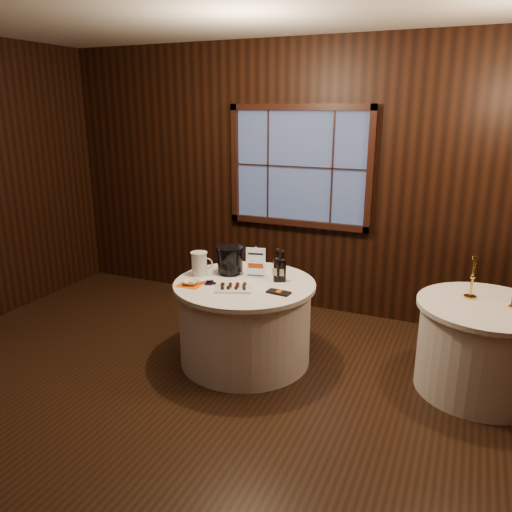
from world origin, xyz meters
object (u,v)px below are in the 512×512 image
at_px(port_bottle_right, 282,268).
at_px(glass_pitcher, 199,264).
at_px(sign_stand, 256,267).
at_px(cracker_bowl, 191,282).
at_px(brass_candlestick, 472,283).
at_px(chocolate_plate, 233,288).
at_px(main_table, 245,321).
at_px(ice_bucket, 230,260).
at_px(side_table, 481,348).
at_px(chocolate_box, 279,292).
at_px(port_bottle_left, 277,267).
at_px(grape_bunch, 209,283).

distance_m(port_bottle_right, glass_pitcher, 0.79).
distance_m(sign_stand, port_bottle_right, 0.27).
xyz_separation_m(glass_pitcher, cracker_bowl, (0.06, -0.26, -0.09)).
relative_size(sign_stand, brass_candlestick, 0.80).
xyz_separation_m(port_bottle_right, chocolate_plate, (-0.31, -0.37, -0.11)).
height_order(main_table, port_bottle_right, port_bottle_right).
bearing_deg(ice_bucket, side_table, 3.31).
distance_m(port_bottle_right, cracker_bowl, 0.83).
relative_size(cracker_bowl, brass_candlestick, 0.38).
bearing_deg(glass_pitcher, chocolate_plate, -46.09).
bearing_deg(side_table, port_bottle_right, -175.44).
xyz_separation_m(chocolate_box, glass_pitcher, (-0.85, 0.15, 0.10)).
xyz_separation_m(port_bottle_left, cracker_bowl, (-0.67, -0.39, -0.11)).
height_order(sign_stand, chocolate_plate, sign_stand).
height_order(port_bottle_left, brass_candlestick, brass_candlestick).
relative_size(sign_stand, grape_bunch, 1.82).
bearing_deg(chocolate_box, ice_bucket, 159.78).
xyz_separation_m(chocolate_plate, glass_pitcher, (-0.46, 0.22, 0.09)).
bearing_deg(sign_stand, port_bottle_left, -20.77).
bearing_deg(cracker_bowl, grape_bunch, 19.80).
relative_size(side_table, port_bottle_right, 3.73).
relative_size(port_bottle_left, ice_bucket, 1.17).
height_order(chocolate_box, brass_candlestick, brass_candlestick).
xyz_separation_m(side_table, glass_pitcher, (-2.47, -0.28, 0.50)).
height_order(port_bottle_left, chocolate_box, port_bottle_left).
xyz_separation_m(ice_bucket, brass_candlestick, (2.10, 0.23, -0.01)).
relative_size(main_table, chocolate_box, 6.41).
relative_size(ice_bucket, brass_candlestick, 0.72).
height_order(glass_pitcher, cracker_bowl, glass_pitcher).
bearing_deg(main_table, chocolate_plate, -93.21).
distance_m(ice_bucket, glass_pitcher, 0.29).
bearing_deg(grape_bunch, cracker_bowl, -160.20).
xyz_separation_m(sign_stand, cracker_bowl, (-0.44, -0.43, -0.08)).
distance_m(chocolate_plate, brass_candlestick, 1.98).
relative_size(grape_bunch, brass_candlestick, 0.44).
bearing_deg(port_bottle_left, chocolate_plate, -106.82).
bearing_deg(port_bottle_right, brass_candlestick, 5.19).
relative_size(ice_bucket, chocolate_plate, 0.70).
bearing_deg(port_bottle_right, sign_stand, 173.30).
xyz_separation_m(side_table, grape_bunch, (-2.26, -0.49, 0.40)).
relative_size(grape_bunch, cracker_bowl, 1.15).
bearing_deg(ice_bucket, grape_bunch, -94.23).
distance_m(main_table, cracker_bowl, 0.63).
bearing_deg(cracker_bowl, port_bottle_left, 30.30).
distance_m(chocolate_box, grape_bunch, 0.64).
height_order(port_bottle_right, brass_candlestick, brass_candlestick).
bearing_deg(chocolate_plate, port_bottle_right, 50.04).
bearing_deg(chocolate_plate, ice_bucket, 119.98).
bearing_deg(glass_pitcher, port_bottle_left, -10.16).
bearing_deg(ice_bucket, chocolate_plate, -60.02).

